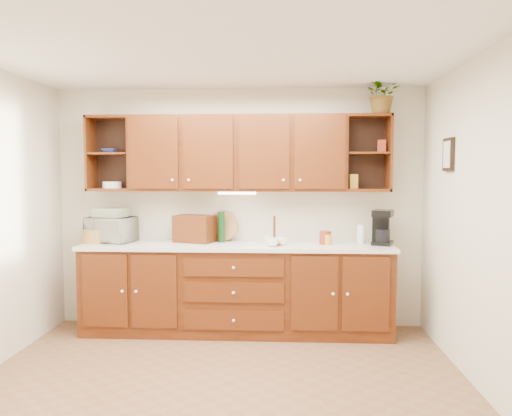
# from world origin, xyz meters

# --- Properties ---
(floor) EXTENTS (4.00, 4.00, 0.00)m
(floor) POSITION_xyz_m (0.00, 0.00, 0.00)
(floor) COLOR brown
(floor) RESTS_ON ground
(ceiling) EXTENTS (4.00, 4.00, 0.00)m
(ceiling) POSITION_xyz_m (0.00, 0.00, 2.60)
(ceiling) COLOR white
(ceiling) RESTS_ON back_wall
(back_wall) EXTENTS (4.00, 0.00, 4.00)m
(back_wall) POSITION_xyz_m (0.00, 1.75, 1.30)
(back_wall) COLOR beige
(back_wall) RESTS_ON floor
(right_wall) EXTENTS (0.00, 3.50, 3.50)m
(right_wall) POSITION_xyz_m (2.00, 0.00, 1.30)
(right_wall) COLOR beige
(right_wall) RESTS_ON floor
(base_cabinets) EXTENTS (3.20, 0.60, 0.90)m
(base_cabinets) POSITION_xyz_m (0.00, 1.45, 0.45)
(base_cabinets) COLOR #391706
(base_cabinets) RESTS_ON floor
(countertop) EXTENTS (3.24, 0.64, 0.04)m
(countertop) POSITION_xyz_m (0.00, 1.44, 0.92)
(countertop) COLOR silver
(countertop) RESTS_ON base_cabinets
(upper_cabinets) EXTENTS (3.20, 0.33, 0.80)m
(upper_cabinets) POSITION_xyz_m (0.01, 1.59, 1.89)
(upper_cabinets) COLOR #391706
(upper_cabinets) RESTS_ON back_wall
(undercabinet_light) EXTENTS (0.40, 0.05, 0.02)m
(undercabinet_light) POSITION_xyz_m (0.00, 1.53, 1.47)
(undercabinet_light) COLOR white
(undercabinet_light) RESTS_ON upper_cabinets
(framed_picture) EXTENTS (0.03, 0.24, 0.30)m
(framed_picture) POSITION_xyz_m (1.98, 0.90, 1.85)
(framed_picture) COLOR black
(framed_picture) RESTS_ON right_wall
(wicker_basket) EXTENTS (0.30, 0.30, 0.14)m
(wicker_basket) POSITION_xyz_m (-1.52, 1.47, 1.01)
(wicker_basket) COLOR #A98346
(wicker_basket) RESTS_ON countertop
(microwave) EXTENTS (0.55, 0.44, 0.27)m
(microwave) POSITION_xyz_m (-1.37, 1.54, 1.08)
(microwave) COLOR beige
(microwave) RESTS_ON countertop
(towel_stack) EXTENTS (0.37, 0.31, 0.09)m
(towel_stack) POSITION_xyz_m (-1.37, 1.54, 1.26)
(towel_stack) COLOR #D4B563
(towel_stack) RESTS_ON microwave
(wine_bottle) EXTENTS (0.10, 0.10, 0.33)m
(wine_bottle) POSITION_xyz_m (-0.17, 1.58, 1.11)
(wine_bottle) COLOR black
(wine_bottle) RESTS_ON countertop
(woven_tray) EXTENTS (0.35, 0.16, 0.34)m
(woven_tray) POSITION_xyz_m (-0.17, 1.69, 0.95)
(woven_tray) COLOR #A98346
(woven_tray) RESTS_ON countertop
(bread_box) EXTENTS (0.48, 0.38, 0.29)m
(bread_box) POSITION_xyz_m (-0.46, 1.57, 1.09)
(bread_box) COLOR #391706
(bread_box) RESTS_ON countertop
(mug_tree) EXTENTS (0.28, 0.28, 0.30)m
(mug_tree) POSITION_xyz_m (0.40, 1.36, 0.99)
(mug_tree) COLOR #391706
(mug_tree) RESTS_ON countertop
(canister_red) EXTENTS (0.15, 0.15, 0.14)m
(canister_red) POSITION_xyz_m (0.93, 1.48, 1.01)
(canister_red) COLOR maroon
(canister_red) RESTS_ON countertop
(canister_white) EXTENTS (0.10, 0.10, 0.20)m
(canister_white) POSITION_xyz_m (1.31, 1.55, 1.04)
(canister_white) COLOR white
(canister_white) RESTS_ON countertop
(canister_yellow) EXTENTS (0.10, 0.10, 0.11)m
(canister_yellow) POSITION_xyz_m (0.95, 1.45, 0.99)
(canister_yellow) COLOR gold
(canister_yellow) RESTS_ON countertop
(coffee_maker) EXTENTS (0.27, 0.30, 0.36)m
(coffee_maker) POSITION_xyz_m (1.52, 1.51, 1.11)
(coffee_maker) COLOR black
(coffee_maker) RESTS_ON countertop
(bowl_stack) EXTENTS (0.18, 0.18, 0.04)m
(bowl_stack) POSITION_xyz_m (-1.37, 1.57, 1.92)
(bowl_stack) COLOR navy
(bowl_stack) RESTS_ON upper_cabinets
(plate_stack) EXTENTS (0.25, 0.25, 0.07)m
(plate_stack) POSITION_xyz_m (-1.36, 1.57, 1.56)
(plate_stack) COLOR white
(plate_stack) RESTS_ON upper_cabinets
(pantry_box_yellow) EXTENTS (0.09, 0.07, 0.15)m
(pantry_box_yellow) POSITION_xyz_m (1.22, 1.56, 1.60)
(pantry_box_yellow) COLOR gold
(pantry_box_yellow) RESTS_ON upper_cabinets
(pantry_box_red) EXTENTS (0.10, 0.09, 0.13)m
(pantry_box_red) POSITION_xyz_m (1.51, 1.57, 1.96)
(pantry_box_red) COLOR maroon
(pantry_box_red) RESTS_ON upper_cabinets
(potted_plant) EXTENTS (0.45, 0.42, 0.41)m
(potted_plant) POSITION_xyz_m (1.51, 1.55, 2.50)
(potted_plant) COLOR #999999
(potted_plant) RESTS_ON upper_cabinets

